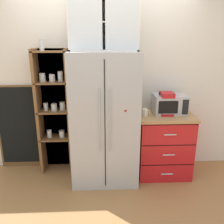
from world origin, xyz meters
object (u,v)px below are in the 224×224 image
(microwave, at_px, (169,104))
(coffee_maker, at_px, (166,103))
(mug_cream, at_px, (145,112))
(chalkboard_menu, at_px, (18,128))
(refrigerator, at_px, (105,118))
(bottle_cobalt, at_px, (165,104))
(bottle_green, at_px, (166,105))
(mug_navy, at_px, (166,111))

(microwave, bearing_deg, coffee_maker, -146.03)
(mug_cream, bearing_deg, chalkboard_menu, 170.23)
(refrigerator, distance_m, bottle_cobalt, 0.86)
(bottle_cobalt, height_order, chalkboard_menu, chalkboard_menu)
(mug_cream, height_order, bottle_green, bottle_green)
(coffee_maker, height_order, mug_cream, coffee_maker)
(coffee_maker, height_order, mug_navy, coffee_maker)
(mug_navy, bearing_deg, microwave, 47.91)
(coffee_maker, bearing_deg, refrigerator, -175.29)
(microwave, height_order, coffee_maker, coffee_maker)
(chalkboard_menu, bearing_deg, bottle_green, -6.76)
(mug_cream, xyz_separation_m, bottle_cobalt, (0.29, 0.09, 0.08))
(mug_navy, bearing_deg, bottle_green, 93.21)
(bottle_green, xyz_separation_m, chalkboard_menu, (-2.13, 0.25, -0.40))
(coffee_maker, xyz_separation_m, chalkboard_menu, (-2.13, 0.26, -0.42))
(coffee_maker, xyz_separation_m, bottle_cobalt, (0.00, 0.03, -0.03))
(bottle_cobalt, distance_m, chalkboard_menu, 2.17)
(microwave, bearing_deg, bottle_green, -148.68)
(mug_cream, distance_m, bottle_green, 0.31)
(refrigerator, bearing_deg, mug_cream, 1.03)
(microwave, bearing_deg, refrigerator, -172.97)
(mug_cream, bearing_deg, mug_navy, 6.62)
(mug_cream, height_order, bottle_cobalt, bottle_cobalt)
(mug_navy, relative_size, bottle_green, 0.42)
(mug_navy, relative_size, chalkboard_menu, 0.10)
(mug_navy, height_order, bottle_cobalt, bottle_cobalt)
(microwave, height_order, mug_navy, microwave)
(coffee_maker, relative_size, bottle_cobalt, 1.07)
(coffee_maker, relative_size, chalkboard_menu, 0.24)
(microwave, relative_size, mug_cream, 3.70)
(mug_cream, relative_size, chalkboard_menu, 0.09)
(mug_cream, bearing_deg, coffee_maker, 11.45)
(refrigerator, height_order, bottle_cobalt, refrigerator)
(chalkboard_menu, bearing_deg, microwave, -5.59)
(coffee_maker, xyz_separation_m, mug_navy, (0.00, -0.03, -0.11))
(microwave, relative_size, bottle_cobalt, 1.52)
(bottle_cobalt, bearing_deg, refrigerator, -173.21)
(refrigerator, xyz_separation_m, bottle_green, (0.84, 0.07, 0.16))
(microwave, bearing_deg, bottle_cobalt, -169.84)
(refrigerator, xyz_separation_m, coffee_maker, (0.84, 0.07, 0.18))
(refrigerator, relative_size, mug_cream, 14.78)
(bottle_green, bearing_deg, microwave, 31.32)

